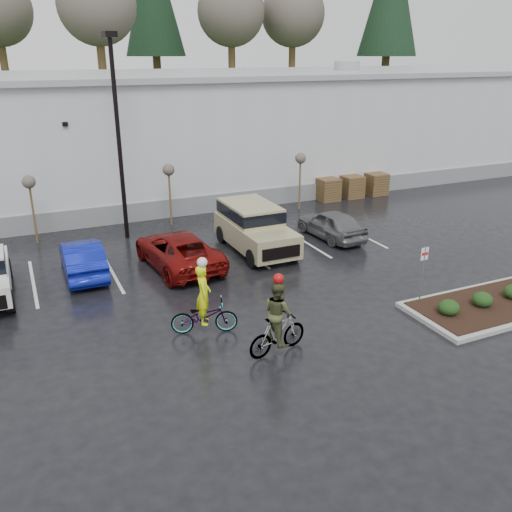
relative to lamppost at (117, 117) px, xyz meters
name	(u,v)px	position (x,y,z in m)	size (l,w,h in m)	color
ground	(330,329)	(4.00, -12.00, -5.69)	(120.00, 120.00, 0.00)	black
warehouse	(152,131)	(4.00, 9.99, -2.04)	(60.50, 15.50, 7.20)	silver
wooded_ridge	(95,109)	(4.00, 33.00, -2.69)	(80.00, 25.00, 6.00)	#2B421B
lamppost	(117,117)	(0.00, 0.00, 0.00)	(0.50, 1.00, 9.22)	black
sapling_west	(29,186)	(-4.00, 1.00, -2.96)	(0.60, 0.60, 3.20)	#503620
sapling_mid	(169,173)	(2.50, 1.00, -2.96)	(0.60, 0.60, 3.20)	#503620
sapling_east	(300,161)	(10.00, 1.00, -2.96)	(0.60, 0.60, 3.20)	#503620
pallet_stack_a	(328,189)	(12.50, 2.00, -5.01)	(1.20, 1.20, 1.35)	#503620
pallet_stack_b	(352,187)	(14.20, 2.00, -5.01)	(1.20, 1.20, 1.35)	#503620
pallet_stack_c	(376,184)	(16.00, 2.00, -5.01)	(1.20, 1.20, 1.35)	#503620
curb_island	(512,301)	(11.00, -13.00, -5.61)	(8.00, 3.00, 0.15)	gray
shrub_a	(449,307)	(8.00, -13.00, -5.27)	(0.70, 0.70, 0.52)	black
shrub_b	(482,300)	(9.50, -13.00, -5.27)	(0.70, 0.70, 0.52)	black
fire_lane_sign	(423,269)	(7.80, -11.80, -4.28)	(0.30, 0.05, 2.20)	gray
car_blue	(82,258)	(-2.57, -3.93, -4.98)	(1.49, 4.28, 1.41)	#0E199B
car_red	(178,250)	(1.15, -4.70, -4.96)	(2.42, 5.25, 1.46)	maroon
suv_tan	(256,229)	(4.87, -4.28, -4.66)	(2.20, 5.10, 2.06)	tan
car_grey	(331,224)	(8.92, -4.13, -4.99)	(1.64, 4.09, 1.39)	slate
cyclist_hivis	(204,310)	(0.26, -10.50, -4.90)	(2.23, 1.33, 2.56)	#3F3F44
cyclist_olive	(278,325)	(1.81, -12.57, -4.77)	(2.03, 1.02, 2.54)	#3F3F44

